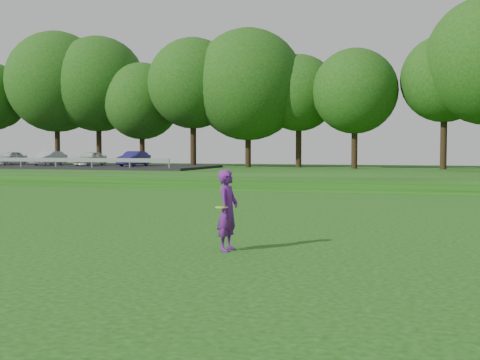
% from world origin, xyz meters
% --- Properties ---
extents(ground, '(140.00, 140.00, 0.00)m').
position_xyz_m(ground, '(0.00, 0.00, 0.00)').
color(ground, '#173E0B').
rests_on(ground, ground).
extents(berm, '(130.00, 30.00, 0.60)m').
position_xyz_m(berm, '(0.00, 34.00, 0.30)').
color(berm, '#173E0B').
rests_on(berm, ground).
extents(walking_path, '(130.00, 1.60, 0.04)m').
position_xyz_m(walking_path, '(0.00, 20.00, 0.02)').
color(walking_path, gray).
rests_on(walking_path, ground).
extents(treeline, '(104.00, 7.00, 15.00)m').
position_xyz_m(treeline, '(0.00, 38.00, 8.10)').
color(treeline, '#143F0E').
rests_on(treeline, berm).
extents(parking_lot, '(24.00, 9.00, 1.38)m').
position_xyz_m(parking_lot, '(-24.03, 32.77, 0.96)').
color(parking_lot, black).
rests_on(parking_lot, berm).
extents(woman, '(0.45, 0.70, 1.74)m').
position_xyz_m(woman, '(0.72, 1.56, 0.87)').
color(woman, '#601B7A').
rests_on(woman, ground).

